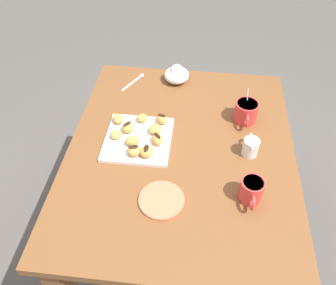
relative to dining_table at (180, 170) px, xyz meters
The scene contains 24 objects.
ground_plane 0.63m from the dining_table, ahead, with size 8.00×8.00×0.00m, color #514C47.
dining_table is the anchor object (origin of this frame).
pastry_plate_square 0.22m from the dining_table, 98.61° to the right, with size 0.26×0.26×0.02m, color silver.
coffee_mug_red_left 0.37m from the dining_table, 128.02° to the left, with size 0.13×0.10×0.14m.
coffee_mug_red_right 0.37m from the dining_table, 51.30° to the left, with size 0.12×0.08×0.09m.
cream_pitcher_white 0.31m from the dining_table, 91.58° to the left, with size 0.10×0.06×0.07m.
ice_cream_bowl 0.48m from the dining_table, behind, with size 0.12×0.12×0.09m.
saucer_coral_left 0.28m from the dining_table, 10.34° to the right, with size 0.16×0.16×0.01m, color #E5704C.
loose_spoon_near_saucer 0.51m from the dining_table, 148.80° to the right, with size 0.15×0.09×0.01m.
beignet_0 0.25m from the dining_table, 71.24° to the right, with size 0.05×0.06×0.04m, color #D19347.
chocolate_drizzle_0 0.26m from the dining_table, 71.24° to the right, with size 0.04×0.02×0.01m, color black.
beignet_1 0.30m from the dining_table, 94.38° to the right, with size 0.04×0.05×0.03m, color #D19347.
beignet_2 0.19m from the dining_table, 95.09° to the right, with size 0.06×0.04×0.04m, color #D19347.
chocolate_drizzle_2 0.21m from the dining_table, 95.09° to the right, with size 0.04×0.01×0.01m, color black.
beignet_3 0.28m from the dining_table, 105.23° to the right, with size 0.05×0.05×0.04m, color #D19347.
chocolate_drizzle_3 0.29m from the dining_table, 105.23° to the right, with size 0.04×0.02×0.01m, color black.
beignet_4 0.27m from the dining_table, 126.09° to the right, with size 0.04×0.04×0.03m, color #D19347.
beignet_5 0.33m from the dining_table, 112.17° to the right, with size 0.05×0.04×0.03m, color #D19347.
beignet_6 0.21m from the dining_table, 120.84° to the right, with size 0.06×0.05×0.03m, color #D19347.
beignet_7 0.21m from the dining_table, 64.19° to the right, with size 0.05×0.05×0.04m, color #D19347.
chocolate_drizzle_7 0.23m from the dining_table, 64.19° to the right, with size 0.04×0.02×0.01m, color black.
beignet_8 0.25m from the dining_table, 86.94° to the right, with size 0.04×0.05×0.04m, color #D19347.
beignet_9 0.23m from the dining_table, 144.65° to the right, with size 0.05×0.04×0.04m, color #D19347.
chocolate_drizzle_9 0.24m from the dining_table, 144.65° to the right, with size 0.04×0.02×0.01m, color black.
Camera 1 is at (0.89, 0.05, 1.73)m, focal length 36.36 mm.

